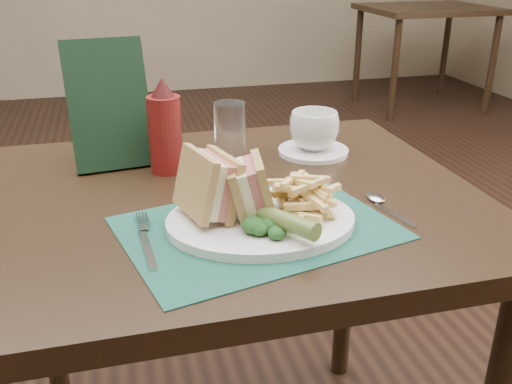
% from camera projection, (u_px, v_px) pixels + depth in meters
% --- Properties ---
extents(floor, '(7.00, 7.00, 0.00)m').
position_uv_depth(floor, '(200.00, 351.00, 1.77)').
color(floor, black).
rests_on(floor, ground).
extents(wall_back, '(6.00, 0.00, 6.00)m').
position_uv_depth(wall_back, '(133.00, 93.00, 4.88)').
color(wall_back, gray).
rests_on(wall_back, ground).
extents(table_main, '(0.90, 0.75, 0.75)m').
position_uv_depth(table_main, '(232.00, 358.00, 1.18)').
color(table_main, black).
rests_on(table_main, ground).
extents(table_bg_right, '(0.90, 0.75, 0.75)m').
position_uv_depth(table_bg_right, '(422.00, 58.00, 4.34)').
color(table_bg_right, black).
rests_on(table_bg_right, ground).
extents(placemat, '(0.47, 0.38, 0.00)m').
position_uv_depth(placemat, '(257.00, 228.00, 0.90)').
color(placemat, '#16493B').
rests_on(placemat, table_main).
extents(plate, '(0.32, 0.26, 0.01)m').
position_uv_depth(plate, '(261.00, 221.00, 0.90)').
color(plate, white).
rests_on(plate, placemat).
extents(sandwich_half_a, '(0.10, 0.13, 0.11)m').
position_uv_depth(sandwich_half_a, '(195.00, 187.00, 0.87)').
color(sandwich_half_a, tan).
rests_on(sandwich_half_a, plate).
extents(sandwich_half_b, '(0.09, 0.10, 0.10)m').
position_uv_depth(sandwich_half_b, '(237.00, 188.00, 0.88)').
color(sandwich_half_b, tan).
rests_on(sandwich_half_b, plate).
extents(kale_garnish, '(0.11, 0.08, 0.03)m').
position_uv_depth(kale_garnish, '(277.00, 225.00, 0.84)').
color(kale_garnish, '#163D16').
rests_on(kale_garnish, plate).
extents(pickle_spear, '(0.09, 0.12, 0.03)m').
position_uv_depth(pickle_spear, '(284.00, 221.00, 0.84)').
color(pickle_spear, '#4C6024').
rests_on(pickle_spear, plate).
extents(fries_pile, '(0.18, 0.20, 0.06)m').
position_uv_depth(fries_pile, '(305.00, 191.00, 0.92)').
color(fries_pile, '#E5C172').
rests_on(fries_pile, plate).
extents(fork, '(0.05, 0.17, 0.01)m').
position_uv_depth(fork, '(146.00, 237.00, 0.86)').
color(fork, silver).
rests_on(fork, placemat).
extents(spoon, '(0.07, 0.15, 0.01)m').
position_uv_depth(spoon, '(387.00, 207.00, 0.96)').
color(spoon, silver).
rests_on(spoon, table_main).
extents(saucer, '(0.17, 0.17, 0.01)m').
position_uv_depth(saucer, '(313.00, 151.00, 1.22)').
color(saucer, white).
rests_on(saucer, table_main).
extents(coffee_cup, '(0.15, 0.15, 0.08)m').
position_uv_depth(coffee_cup, '(314.00, 130.00, 1.21)').
color(coffee_cup, white).
rests_on(coffee_cup, saucer).
extents(drinking_glass, '(0.08, 0.08, 0.13)m').
position_uv_depth(drinking_glass, '(230.00, 135.00, 1.13)').
color(drinking_glass, white).
rests_on(drinking_glass, table_main).
extents(ketchup_bottle, '(0.08, 0.08, 0.19)m').
position_uv_depth(ketchup_bottle, '(165.00, 126.00, 1.09)').
color(ketchup_bottle, maroon).
rests_on(ketchup_bottle, table_main).
extents(check_presenter, '(0.17, 0.11, 0.25)m').
position_uv_depth(check_presenter, '(109.00, 105.00, 1.12)').
color(check_presenter, black).
rests_on(check_presenter, table_main).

